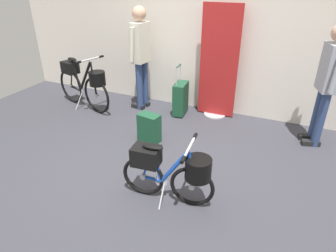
{
  "coord_description": "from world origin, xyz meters",
  "views": [
    {
      "loc": [
        1.39,
        -2.61,
        2.15
      ],
      "look_at": [
        0.16,
        0.19,
        0.55
      ],
      "focal_mm": 31.76,
      "sensor_mm": 36.0,
      "label": 1
    }
  ],
  "objects_px": {
    "display_bike_left": "(84,82)",
    "visitor_near_wall": "(328,80)",
    "folding_bike_foreground": "(171,170)",
    "backpack_on_floor": "(150,128)",
    "rolling_suitcase": "(181,98)",
    "floor_banner_stand": "(218,69)",
    "visitor_browsing": "(141,53)"
  },
  "relations": [
    {
      "from": "visitor_browsing",
      "to": "backpack_on_floor",
      "type": "distance_m",
      "value": 1.42
    },
    {
      "from": "backpack_on_floor",
      "to": "visitor_browsing",
      "type": "bearing_deg",
      "value": 122.73
    },
    {
      "from": "floor_banner_stand",
      "to": "folding_bike_foreground",
      "type": "xyz_separation_m",
      "value": [
        0.15,
        -2.22,
        -0.41
      ]
    },
    {
      "from": "visitor_near_wall",
      "to": "visitor_browsing",
      "type": "xyz_separation_m",
      "value": [
        -2.76,
        0.12,
        0.05
      ]
    },
    {
      "from": "floor_banner_stand",
      "to": "visitor_browsing",
      "type": "distance_m",
      "value": 1.28
    },
    {
      "from": "folding_bike_foreground",
      "to": "floor_banner_stand",
      "type": "bearing_deg",
      "value": 93.95
    },
    {
      "from": "visitor_browsing",
      "to": "rolling_suitcase",
      "type": "height_order",
      "value": "visitor_browsing"
    },
    {
      "from": "display_bike_left",
      "to": "visitor_browsing",
      "type": "height_order",
      "value": "visitor_browsing"
    },
    {
      "from": "floor_banner_stand",
      "to": "backpack_on_floor",
      "type": "distance_m",
      "value": 1.48
    },
    {
      "from": "rolling_suitcase",
      "to": "backpack_on_floor",
      "type": "bearing_deg",
      "value": -93.53
    },
    {
      "from": "visitor_near_wall",
      "to": "visitor_browsing",
      "type": "distance_m",
      "value": 2.76
    },
    {
      "from": "floor_banner_stand",
      "to": "rolling_suitcase",
      "type": "xyz_separation_m",
      "value": [
        -0.54,
        -0.2,
        -0.51
      ]
    },
    {
      "from": "folding_bike_foreground",
      "to": "backpack_on_floor",
      "type": "height_order",
      "value": "folding_bike_foreground"
    },
    {
      "from": "folding_bike_foreground",
      "to": "display_bike_left",
      "type": "distance_m",
      "value": 2.79
    },
    {
      "from": "display_bike_left",
      "to": "visitor_near_wall",
      "type": "height_order",
      "value": "visitor_near_wall"
    },
    {
      "from": "folding_bike_foreground",
      "to": "backpack_on_floor",
      "type": "xyz_separation_m",
      "value": [
        -0.76,
        1.0,
        -0.18
      ]
    },
    {
      "from": "floor_banner_stand",
      "to": "display_bike_left",
      "type": "height_order",
      "value": "floor_banner_stand"
    },
    {
      "from": "floor_banner_stand",
      "to": "display_bike_left",
      "type": "relative_size",
      "value": 1.35
    },
    {
      "from": "folding_bike_foreground",
      "to": "backpack_on_floor",
      "type": "relative_size",
      "value": 2.4
    },
    {
      "from": "floor_banner_stand",
      "to": "rolling_suitcase",
      "type": "height_order",
      "value": "floor_banner_stand"
    },
    {
      "from": "display_bike_left",
      "to": "visitor_near_wall",
      "type": "relative_size",
      "value": 0.81
    },
    {
      "from": "floor_banner_stand",
      "to": "rolling_suitcase",
      "type": "bearing_deg",
      "value": -159.85
    },
    {
      "from": "rolling_suitcase",
      "to": "visitor_browsing",
      "type": "bearing_deg",
      "value": -179.5
    },
    {
      "from": "display_bike_left",
      "to": "backpack_on_floor",
      "type": "relative_size",
      "value": 3.15
    },
    {
      "from": "visitor_browsing",
      "to": "backpack_on_floor",
      "type": "bearing_deg",
      "value": -57.27
    },
    {
      "from": "rolling_suitcase",
      "to": "visitor_near_wall",
      "type": "bearing_deg",
      "value": -3.58
    },
    {
      "from": "visitor_near_wall",
      "to": "rolling_suitcase",
      "type": "distance_m",
      "value": 2.15
    },
    {
      "from": "display_bike_left",
      "to": "folding_bike_foreground",
      "type": "bearing_deg",
      "value": -34.68
    },
    {
      "from": "rolling_suitcase",
      "to": "backpack_on_floor",
      "type": "height_order",
      "value": "rolling_suitcase"
    },
    {
      "from": "rolling_suitcase",
      "to": "backpack_on_floor",
      "type": "distance_m",
      "value": 1.02
    },
    {
      "from": "rolling_suitcase",
      "to": "folding_bike_foreground",
      "type": "bearing_deg",
      "value": -70.92
    },
    {
      "from": "folding_bike_foreground",
      "to": "visitor_near_wall",
      "type": "bearing_deg",
      "value": 54.38
    }
  ]
}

